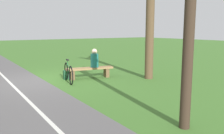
{
  "coord_description": "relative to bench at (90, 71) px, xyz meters",
  "views": [
    {
      "loc": [
        2.76,
        9.55,
        2.1
      ],
      "look_at": [
        -1.42,
        3.18,
        0.88
      ],
      "focal_mm": 37.76,
      "sensor_mm": 36.0,
      "label": 1
    }
  ],
  "objects": [
    {
      "name": "bench",
      "position": [
        0.0,
        0.0,
        0.0
      ],
      "size": [
        2.1,
        0.78,
        0.47
      ],
      "rotation": [
        0.0,
        0.0,
        -0.2
      ],
      "color": "#937047",
      "rests_on": "ground_plane"
    },
    {
      "name": "path_centre_line",
      "position": [
        3.1,
        3.39,
        -0.32
      ],
      "size": [
        0.22,
        32.0,
        0.0
      ],
      "primitive_type": "cube",
      "rotation": [
        0.0,
        0.0,
        0.0
      ],
      "color": "silver",
      "rests_on": "paved_path"
    },
    {
      "name": "paved_path",
      "position": [
        3.1,
        3.39,
        -0.33
      ],
      "size": [
        2.7,
        36.01,
        0.02
      ],
      "primitive_type": "cube",
      "rotation": [
        0.0,
        0.0,
        0.0
      ],
      "color": "#565454",
      "rests_on": "ground_plane"
    },
    {
      "name": "ground_plane",
      "position": [
        1.95,
        -0.61,
        -0.34
      ],
      "size": [
        80.0,
        80.0,
        0.0
      ],
      "primitive_type": "plane",
      "color": "#3D6B28"
    },
    {
      "name": "person_seated",
      "position": [
        -0.22,
        0.04,
        0.49
      ],
      "size": [
        0.41,
        0.41,
        0.81
      ],
      "rotation": [
        0.0,
        0.0,
        -0.2
      ],
      "color": "#1E6B66",
      "rests_on": "bench"
    },
    {
      "name": "tree_by_path",
      "position": [
        -2.11,
        1.43,
        2.2
      ],
      "size": [
        1.48,
        1.47,
        5.51
      ],
      "color": "brown",
      "rests_on": "ground_plane"
    },
    {
      "name": "tree_near_bench",
      "position": [
        0.75,
        5.8,
        2.17
      ],
      "size": [
        1.15,
        1.13,
        5.7
      ],
      "color": "#38281E",
      "rests_on": "ground_plane"
    },
    {
      "name": "backpack",
      "position": [
        0.92,
        -0.34,
        -0.15
      ],
      "size": [
        0.33,
        0.3,
        0.38
      ],
      "rotation": [
        0.0,
        0.0,
        2.95
      ],
      "color": "#1E4C2D",
      "rests_on": "ground_plane"
    },
    {
      "name": "bicycle",
      "position": [
        1.07,
        0.19,
        0.05
      ],
      "size": [
        0.43,
        1.73,
        0.91
      ],
      "rotation": [
        0.0,
        0.0,
        1.35
      ],
      "color": "black",
      "rests_on": "ground_plane"
    }
  ]
}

